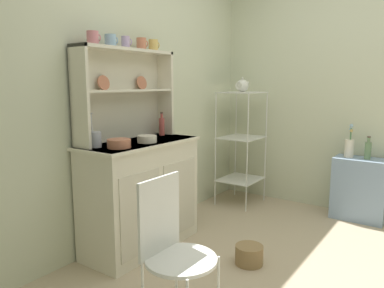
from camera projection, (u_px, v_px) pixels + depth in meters
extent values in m
plane|color=tan|center=(321.00, 286.00, 2.42)|extent=(3.84, 3.84, 0.00)
cube|color=beige|center=(135.00, 90.00, 3.14)|extent=(3.84, 0.05, 2.50)
cube|color=beige|center=(378.00, 90.00, 3.53)|extent=(0.05, 3.84, 2.50)
cube|color=silver|center=(141.00, 195.00, 2.94)|extent=(0.97, 0.42, 0.86)
cube|color=beige|center=(141.00, 214.00, 2.64)|extent=(0.41, 0.01, 0.60)
cube|color=beige|center=(180.00, 198.00, 3.01)|extent=(0.41, 0.01, 0.60)
cube|color=#EEE6CE|center=(140.00, 143.00, 2.87)|extent=(1.00, 0.45, 0.02)
cube|color=beige|center=(120.00, 95.00, 2.93)|extent=(0.93, 0.02, 0.71)
cube|color=silver|center=(80.00, 97.00, 2.51)|extent=(0.02, 0.18, 0.71)
cube|color=silver|center=(164.00, 94.00, 3.25)|extent=(0.02, 0.18, 0.71)
cube|color=silver|center=(127.00, 91.00, 2.87)|extent=(0.89, 0.16, 0.02)
cube|color=silver|center=(126.00, 50.00, 2.82)|extent=(0.93, 0.18, 0.02)
cylinder|color=#C67556|center=(104.00, 83.00, 2.72)|extent=(0.11, 0.03, 0.11)
cylinder|color=#C67556|center=(142.00, 83.00, 3.05)|extent=(0.11, 0.03, 0.11)
cylinder|color=silver|center=(247.00, 154.00, 3.72)|extent=(0.01, 0.01, 1.22)
cylinder|color=silver|center=(266.00, 147.00, 4.08)|extent=(0.01, 0.01, 1.22)
cylinder|color=silver|center=(215.00, 150.00, 3.94)|extent=(0.01, 0.01, 1.22)
cylinder|color=silver|center=(236.00, 144.00, 4.30)|extent=(0.01, 0.01, 1.22)
cube|color=silver|center=(242.00, 92.00, 3.91)|extent=(0.47, 0.40, 0.01)
cube|color=silver|center=(241.00, 137.00, 3.99)|extent=(0.47, 0.40, 0.01)
cube|color=silver|center=(240.00, 179.00, 4.07)|extent=(0.47, 0.40, 0.01)
cube|color=#849EBC|center=(359.00, 189.00, 3.57)|extent=(0.28, 0.48, 0.60)
cylinder|color=white|center=(176.00, 282.00, 2.05)|extent=(0.01, 0.01, 0.45)
cylinder|color=white|center=(181.00, 260.00, 1.82)|extent=(0.36, 0.36, 0.02)
cube|color=white|center=(160.00, 215.00, 1.87)|extent=(0.31, 0.02, 0.40)
cylinder|color=#93754C|center=(249.00, 255.00, 2.71)|extent=(0.20, 0.20, 0.14)
cylinder|color=#D17A84|center=(93.00, 38.00, 2.56)|extent=(0.08, 0.08, 0.09)
torus|color=#D17A84|center=(98.00, 38.00, 2.60)|extent=(0.01, 0.05, 0.05)
cylinder|color=#8EB2D1|center=(110.00, 40.00, 2.69)|extent=(0.08, 0.08, 0.09)
torus|color=#8EB2D1|center=(116.00, 41.00, 2.73)|extent=(0.01, 0.05, 0.05)
cylinder|color=#B79ECC|center=(126.00, 42.00, 2.81)|extent=(0.06, 0.06, 0.09)
torus|color=#B79ECC|center=(130.00, 42.00, 2.84)|extent=(0.01, 0.05, 0.05)
cylinder|color=#C67556|center=(141.00, 44.00, 2.95)|extent=(0.08, 0.08, 0.09)
torus|color=#C67556|center=(146.00, 44.00, 2.99)|extent=(0.01, 0.05, 0.05)
cylinder|color=#DBB760|center=(153.00, 45.00, 3.07)|extent=(0.08, 0.08, 0.09)
torus|color=#DBB760|center=(157.00, 45.00, 3.11)|extent=(0.01, 0.05, 0.05)
cylinder|color=#C67556|center=(119.00, 143.00, 2.59)|extent=(0.17, 0.17, 0.06)
cylinder|color=silver|center=(147.00, 139.00, 2.82)|extent=(0.15, 0.15, 0.05)
cylinder|color=#B74C47|center=(162.00, 127.00, 3.20)|extent=(0.05, 0.05, 0.15)
cylinder|color=#B74C47|center=(162.00, 116.00, 3.19)|extent=(0.02, 0.02, 0.04)
cylinder|color=#4C382D|center=(162.00, 113.00, 3.18)|extent=(0.03, 0.03, 0.01)
cylinder|color=#B2B7C6|center=(96.00, 140.00, 2.61)|extent=(0.08, 0.08, 0.11)
cylinder|color=silver|center=(92.00, 128.00, 2.57)|extent=(0.01, 0.03, 0.19)
ellipsoid|color=silver|center=(92.00, 113.00, 2.56)|extent=(0.02, 0.01, 0.01)
cylinder|color=silver|center=(92.00, 128.00, 2.59)|extent=(0.02, 0.02, 0.19)
ellipsoid|color=silver|center=(91.00, 114.00, 2.57)|extent=(0.02, 0.01, 0.01)
sphere|color=white|center=(242.00, 86.00, 3.90)|extent=(0.13, 0.13, 0.13)
sphere|color=silver|center=(243.00, 78.00, 3.89)|extent=(0.02, 0.02, 0.02)
cylinder|color=white|center=(247.00, 85.00, 3.98)|extent=(0.09, 0.02, 0.07)
torus|color=white|center=(239.00, 86.00, 3.84)|extent=(0.01, 0.08, 0.08)
cylinder|color=silver|center=(349.00, 148.00, 3.58)|extent=(0.09, 0.09, 0.17)
cylinder|color=#4C844C|center=(351.00, 136.00, 3.54)|extent=(0.00, 0.01, 0.11)
sphere|color=#DBB760|center=(351.00, 131.00, 3.53)|extent=(0.03, 0.03, 0.03)
cylinder|color=#4C844C|center=(350.00, 135.00, 3.57)|extent=(0.00, 0.01, 0.12)
sphere|color=#8EB2D1|center=(351.00, 129.00, 3.56)|extent=(0.03, 0.03, 0.03)
cylinder|color=#4C844C|center=(351.00, 134.00, 3.53)|extent=(0.00, 0.01, 0.16)
sphere|color=#8EB2D1|center=(351.00, 126.00, 3.52)|extent=(0.03, 0.03, 0.03)
cylinder|color=#6B8C60|center=(368.00, 151.00, 3.48)|extent=(0.06, 0.06, 0.16)
cylinder|color=#6B8C60|center=(369.00, 140.00, 3.46)|extent=(0.03, 0.03, 0.05)
cylinder|color=#4C382D|center=(369.00, 137.00, 3.46)|extent=(0.03, 0.03, 0.01)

